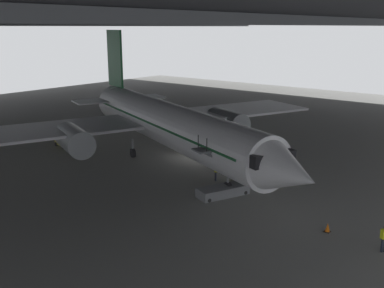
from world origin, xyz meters
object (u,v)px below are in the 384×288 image
at_px(airplane_main, 166,123).
at_px(baggage_tug, 65,142).
at_px(crew_worker_by_stairs, 216,171).
at_px(traffic_cone_orange, 328,228).
at_px(boarding_stairs, 222,186).

bearing_deg(airplane_main, baggage_tug, 105.48).
height_order(airplane_main, crew_worker_by_stairs, airplane_main).
xyz_separation_m(airplane_main, crew_worker_by_stairs, (-2.11, -7.29, -2.66)).
xyz_separation_m(airplane_main, traffic_cone_orange, (-5.56, -18.33, -3.25)).
relative_size(boarding_stairs, traffic_cone_orange, 7.94).
relative_size(airplane_main, crew_worker_by_stairs, 23.63).
distance_m(boarding_stairs, crew_worker_by_stairs, 3.39).
height_order(boarding_stairs, baggage_tug, boarding_stairs).
bearing_deg(baggage_tug, airplane_main, -74.52).
distance_m(airplane_main, baggage_tug, 12.43).
distance_m(boarding_stairs, baggage_tug, 21.30).
bearing_deg(airplane_main, traffic_cone_orange, -106.87).
xyz_separation_m(crew_worker_by_stairs, traffic_cone_orange, (-3.45, -11.03, -0.59)).
xyz_separation_m(boarding_stairs, baggage_tug, (1.33, 21.26, -0.21)).
relative_size(airplane_main, boarding_stairs, 7.76).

